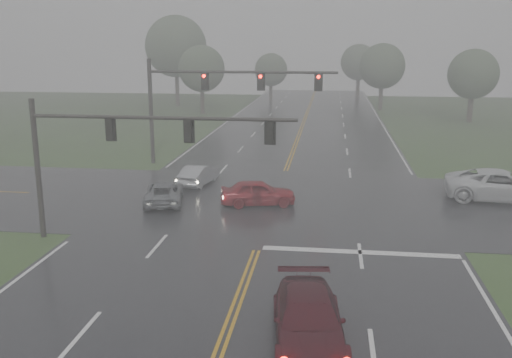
# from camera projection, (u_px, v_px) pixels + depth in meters

# --- Properties ---
(main_road) EXTENTS (18.00, 160.00, 0.02)m
(main_road) POSITION_uv_depth(u_px,v_px,m) (271.00, 212.00, 30.77)
(main_road) COLOR black
(main_road) RESTS_ON ground
(cross_street) EXTENTS (120.00, 14.00, 0.02)m
(cross_street) POSITION_uv_depth(u_px,v_px,m) (274.00, 202.00, 32.70)
(cross_street) COLOR black
(cross_street) RESTS_ON ground
(stop_bar) EXTENTS (8.50, 0.50, 0.01)m
(stop_bar) POSITION_uv_depth(u_px,v_px,m) (360.00, 253.00, 24.80)
(stop_bar) COLOR silver
(stop_bar) RESTS_ON ground
(sedan_maroon) EXTENTS (2.68, 5.38, 1.50)m
(sedan_maroon) POSITION_uv_depth(u_px,v_px,m) (308.00, 343.00, 17.33)
(sedan_maroon) COLOR #3C0A12
(sedan_maroon) RESTS_ON ground
(sedan_red) EXTENTS (4.46, 2.58, 1.43)m
(sedan_red) POSITION_uv_depth(u_px,v_px,m) (258.00, 205.00, 32.02)
(sedan_red) COLOR maroon
(sedan_red) RESTS_ON ground
(sedan_silver) EXTENTS (2.02, 4.09, 1.29)m
(sedan_silver) POSITION_uv_depth(u_px,v_px,m) (199.00, 185.00, 36.60)
(sedan_silver) COLOR #919398
(sedan_silver) RESTS_ON ground
(car_grey) EXTENTS (2.92, 4.73, 1.22)m
(car_grey) POSITION_uv_depth(u_px,v_px,m) (164.00, 203.00, 32.36)
(car_grey) COLOR slate
(car_grey) RESTS_ON ground
(pickup_white) EXTENTS (6.66, 3.66, 1.77)m
(pickup_white) POSITION_uv_depth(u_px,v_px,m) (501.00, 201.00, 32.93)
(pickup_white) COLOR silver
(pickup_white) RESTS_ON ground
(signal_gantry_near) EXTENTS (12.01, 0.28, 6.48)m
(signal_gantry_near) POSITION_uv_depth(u_px,v_px,m) (114.00, 143.00, 25.33)
(signal_gantry_near) COLOR black
(signal_gantry_near) RESTS_ON ground
(signal_gantry_far) EXTENTS (13.84, 0.39, 7.75)m
(signal_gantry_far) POSITION_uv_depth(u_px,v_px,m) (207.00, 91.00, 41.39)
(signal_gantry_far) COLOR black
(signal_gantry_far) RESTS_ON ground
(tree_nw_a) EXTENTS (5.85, 5.85, 8.60)m
(tree_nw_a) POSITION_uv_depth(u_px,v_px,m) (202.00, 69.00, 71.81)
(tree_nw_a) COLOR #352922
(tree_nw_a) RESTS_ON ground
(tree_ne_a) EXTENTS (6.02, 6.02, 8.83)m
(tree_ne_a) POSITION_uv_depth(u_px,v_px,m) (382.00, 66.00, 75.53)
(tree_ne_a) COLOR #352922
(tree_ne_a) RESTS_ON ground
(tree_n_mid) EXTENTS (4.99, 4.99, 7.33)m
(tree_n_mid) POSITION_uv_depth(u_px,v_px,m) (271.00, 70.00, 86.78)
(tree_n_mid) COLOR #352922
(tree_n_mid) RESTS_ON ground
(tree_e_near) EXTENTS (5.60, 5.60, 8.23)m
(tree_e_near) POSITION_uv_depth(u_px,v_px,m) (473.00, 74.00, 64.06)
(tree_e_near) COLOR #352922
(tree_e_near) RESTS_ON ground
(tree_nw_b) EXTENTS (8.62, 8.62, 12.66)m
(tree_nw_b) POSITION_uv_depth(u_px,v_px,m) (176.00, 46.00, 80.02)
(tree_nw_b) COLOR #352922
(tree_nw_b) RESTS_ON ground
(tree_n_far) EXTENTS (5.91, 5.91, 8.68)m
(tree_n_far) POSITION_uv_depth(u_px,v_px,m) (359.00, 62.00, 93.39)
(tree_n_far) COLOR #352922
(tree_n_far) RESTS_ON ground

